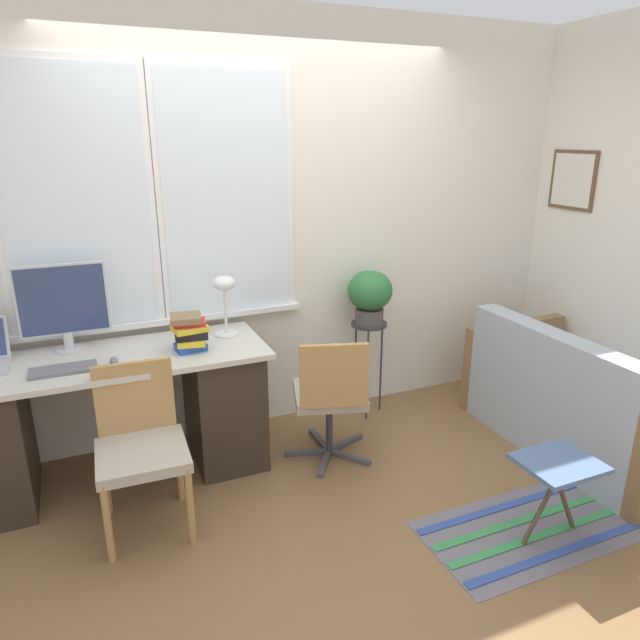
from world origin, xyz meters
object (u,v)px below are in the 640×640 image
(keyboard, at_px, (63,370))
(desk_chair_wooden, at_px, (141,443))
(office_chair_swivel, at_px, (331,396))
(couch_loveseat, at_px, (581,406))
(folding_stool, at_px, (558,469))
(monitor, at_px, (63,305))
(potted_plant, at_px, (370,294))
(book_stack, at_px, (190,332))
(mouse, at_px, (114,360))
(plant_stand, at_px, (369,335))
(desk_lamp, at_px, (224,291))

(keyboard, relative_size, desk_chair_wooden, 0.40)
(keyboard, distance_m, office_chair_swivel, 1.50)
(couch_loveseat, distance_m, folding_stool, 1.05)
(monitor, height_order, potted_plant, monitor)
(book_stack, bearing_deg, mouse, -174.58)
(monitor, relative_size, office_chair_swivel, 0.61)
(folding_stool, bearing_deg, couch_loveseat, 36.61)
(office_chair_swivel, relative_size, potted_plant, 2.21)
(couch_loveseat, distance_m, plant_stand, 1.46)
(monitor, relative_size, mouse, 7.05)
(keyboard, bearing_deg, monitor, 83.77)
(desk_chair_wooden, xyz_separation_m, folding_stool, (1.85, -0.94, -0.07))
(monitor, bearing_deg, potted_plant, -0.57)
(couch_loveseat, bearing_deg, keyboard, 77.51)
(plant_stand, height_order, folding_stool, plant_stand)
(folding_stool, bearing_deg, office_chair_swivel, 123.31)
(potted_plant, height_order, folding_stool, potted_plant)
(desk_lamp, bearing_deg, monitor, 174.21)
(book_stack, distance_m, plant_stand, 1.34)
(monitor, bearing_deg, plant_stand, -0.57)
(monitor, xyz_separation_m, desk_lamp, (0.89, -0.09, 0.01))
(potted_plant, bearing_deg, keyboard, -171.58)
(keyboard, xyz_separation_m, plant_stand, (1.95, 0.29, -0.18))
(book_stack, relative_size, potted_plant, 0.58)
(plant_stand, bearing_deg, office_chair_swivel, -136.85)
(desk_chair_wooden, distance_m, potted_plant, 1.81)
(keyboard, bearing_deg, mouse, 2.17)
(book_stack, height_order, potted_plant, potted_plant)
(monitor, relative_size, desk_chair_wooden, 0.60)
(keyboard, xyz_separation_m, desk_lamp, (0.92, 0.22, 0.27))
(desk_lamp, height_order, plant_stand, desk_lamp)
(book_stack, relative_size, folding_stool, 0.49)
(mouse, height_order, desk_lamp, desk_lamp)
(desk_chair_wooden, relative_size, potted_plant, 2.25)
(office_chair_swivel, bearing_deg, folding_stool, 140.61)
(keyboard, height_order, desk_chair_wooden, desk_chair_wooden)
(couch_loveseat, relative_size, potted_plant, 4.01)
(monitor, xyz_separation_m, folding_stool, (2.14, -1.59, -0.65))
(book_stack, xyz_separation_m, plant_stand, (1.28, 0.24, -0.28))
(mouse, relative_size, desk_chair_wooden, 0.09)
(monitor, xyz_separation_m, keyboard, (-0.03, -0.31, -0.27))
(office_chair_swivel, relative_size, couch_loveseat, 0.55)
(desk_lamp, height_order, potted_plant, desk_lamp)
(desk_lamp, relative_size, book_stack, 1.72)
(desk_chair_wooden, distance_m, office_chair_swivel, 1.14)
(couch_loveseat, relative_size, plant_stand, 2.16)
(desk_lamp, bearing_deg, keyboard, -166.71)
(desk_lamp, distance_m, desk_chair_wooden, 1.02)
(keyboard, distance_m, folding_stool, 2.55)
(keyboard, xyz_separation_m, book_stack, (0.67, 0.05, 0.10))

